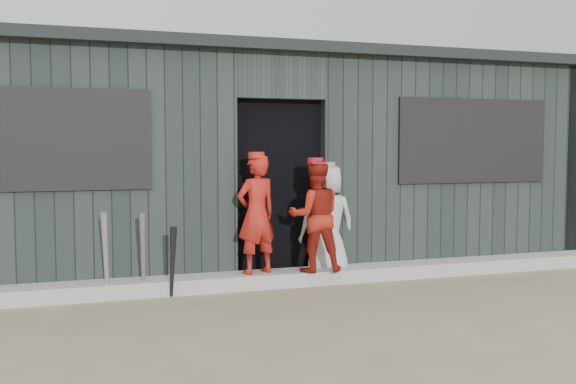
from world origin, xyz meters
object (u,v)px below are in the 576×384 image
object	(u,v)px
dugout	(248,162)
bat_mid	(143,254)
player_red_left	(257,214)
bat_left	(106,256)
player_red_right	(315,216)
bat_right	(172,262)
player_grey_back	(327,222)

from	to	relation	value
dugout	bat_mid	bearing A→B (deg)	-130.40
bat_mid	player_red_left	xyz separation A→B (m)	(1.18, 0.09, 0.35)
bat_left	player_red_right	distance (m)	2.17
bat_right	player_grey_back	world-z (taller)	player_grey_back
bat_left	player_red_right	world-z (taller)	player_red_right
bat_left	bat_right	size ratio (longest dim) A/B	1.21
bat_left	dugout	world-z (taller)	dugout
bat_right	player_red_left	distance (m)	1.03
player_red_left	player_red_right	size ratio (longest dim) A/B	1.05
bat_mid	dugout	size ratio (longest dim) A/B	0.10
bat_mid	bat_right	bearing A→B (deg)	-31.12
player_red_left	player_grey_back	xyz separation A→B (m)	(0.88, 0.20, -0.13)
player_red_right	player_grey_back	distance (m)	0.41
bat_mid	player_red_right	distance (m)	1.82
bat_left	player_red_right	size ratio (longest dim) A/B	0.73
bat_left	player_red_right	bearing A→B (deg)	0.35
bat_left	player_red_left	size ratio (longest dim) A/B	0.70
bat_mid	dugout	world-z (taller)	dugout
player_red_left	dugout	bearing A→B (deg)	-118.65
player_red_right	bat_left	bearing A→B (deg)	9.14
player_grey_back	dugout	bearing A→B (deg)	-66.00
player_red_right	player_grey_back	bearing A→B (deg)	-122.20
dugout	player_red_right	bearing A→B (deg)	-81.42
bat_left	bat_right	bearing A→B (deg)	-12.36
bat_right	player_red_right	distance (m)	1.59
bat_right	player_grey_back	size ratio (longest dim) A/B	0.56
player_red_left	dugout	xyz separation A→B (m)	(0.35, 1.71, 0.51)
bat_mid	player_red_left	size ratio (longest dim) A/B	0.69
bat_left	bat_mid	bearing A→B (deg)	3.87
bat_right	player_grey_back	distance (m)	1.87
bat_left	player_grey_back	xyz separation A→B (m)	(2.41, 0.31, 0.21)
bat_left	bat_mid	distance (m)	0.35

